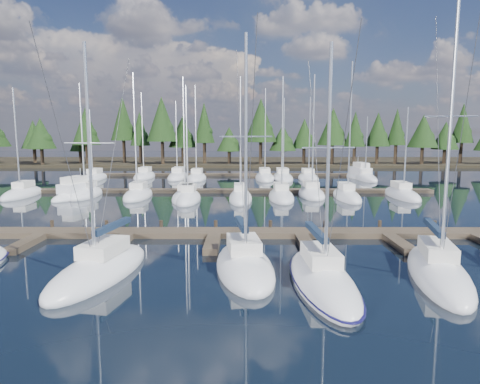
{
  "coord_description": "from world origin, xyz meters",
  "views": [
    {
      "loc": [
        1.86,
        -11.61,
        7.28
      ],
      "look_at": [
        1.77,
        22.0,
        2.57
      ],
      "focal_mm": 32.0,
      "sensor_mm": 36.0,
      "label": 1
    }
  ],
  "objects_px": {
    "front_sailboat_5": "(438,272)",
    "motor_yacht_left": "(77,194)",
    "front_sailboat_2": "(100,270)",
    "main_dock": "(214,235)",
    "front_sailboat_3": "(245,266)",
    "motor_yacht_right": "(360,175)",
    "front_sailboat_4": "(322,279)"
  },
  "relations": [
    {
      "from": "front_sailboat_3",
      "to": "front_sailboat_4",
      "type": "distance_m",
      "value": 4.26
    },
    {
      "from": "front_sailboat_5",
      "to": "motor_yacht_left",
      "type": "distance_m",
      "value": 38.94
    },
    {
      "from": "motor_yacht_right",
      "to": "front_sailboat_2",
      "type": "bearing_deg",
      "value": -119.22
    },
    {
      "from": "front_sailboat_2",
      "to": "front_sailboat_5",
      "type": "height_order",
      "value": "front_sailboat_5"
    },
    {
      "from": "front_sailboat_3",
      "to": "front_sailboat_5",
      "type": "distance_m",
      "value": 9.82
    },
    {
      "from": "front_sailboat_2",
      "to": "front_sailboat_3",
      "type": "bearing_deg",
      "value": 5.31
    },
    {
      "from": "front_sailboat_4",
      "to": "main_dock",
      "type": "bearing_deg",
      "value": 121.95
    },
    {
      "from": "front_sailboat_5",
      "to": "motor_yacht_left",
      "type": "xyz_separation_m",
      "value": [
        -28.43,
        26.6,
        0.15
      ]
    },
    {
      "from": "front_sailboat_5",
      "to": "motor_yacht_left",
      "type": "bearing_deg",
      "value": 136.9
    },
    {
      "from": "front_sailboat_4",
      "to": "front_sailboat_5",
      "type": "distance_m",
      "value": 6.15
    },
    {
      "from": "front_sailboat_5",
      "to": "motor_yacht_left",
      "type": "height_order",
      "value": "front_sailboat_5"
    },
    {
      "from": "main_dock",
      "to": "motor_yacht_right",
      "type": "xyz_separation_m",
      "value": [
        20.81,
        38.99,
        0.26
      ]
    },
    {
      "from": "motor_yacht_right",
      "to": "main_dock",
      "type": "bearing_deg",
      "value": -118.1
    },
    {
      "from": "front_sailboat_2",
      "to": "front_sailboat_4",
      "type": "relative_size",
      "value": 1.03
    },
    {
      "from": "main_dock",
      "to": "motor_yacht_left",
      "type": "xyz_separation_m",
      "value": [
        -16.62,
        18.47,
        0.24
      ]
    },
    {
      "from": "front_sailboat_2",
      "to": "motor_yacht_left",
      "type": "relative_size",
      "value": 1.47
    },
    {
      "from": "main_dock",
      "to": "front_sailboat_5",
      "type": "bearing_deg",
      "value": -34.56
    },
    {
      "from": "front_sailboat_3",
      "to": "motor_yacht_right",
      "type": "height_order",
      "value": "front_sailboat_3"
    },
    {
      "from": "main_dock",
      "to": "motor_yacht_right",
      "type": "distance_m",
      "value": 44.2
    },
    {
      "from": "motor_yacht_left",
      "to": "motor_yacht_right",
      "type": "height_order",
      "value": "motor_yacht_right"
    },
    {
      "from": "front_sailboat_3",
      "to": "front_sailboat_4",
      "type": "xyz_separation_m",
      "value": [
        3.71,
        -2.08,
        -0.01
      ]
    },
    {
      "from": "front_sailboat_3",
      "to": "front_sailboat_5",
      "type": "xyz_separation_m",
      "value": [
        9.77,
        -0.99,
        0.01
      ]
    },
    {
      "from": "front_sailboat_5",
      "to": "front_sailboat_3",
      "type": "bearing_deg",
      "value": 174.2
    },
    {
      "from": "front_sailboat_4",
      "to": "motor_yacht_right",
      "type": "relative_size",
      "value": 1.38
    },
    {
      "from": "main_dock",
      "to": "front_sailboat_3",
      "type": "xyz_separation_m",
      "value": [
        2.04,
        -7.14,
        0.08
      ]
    },
    {
      "from": "front_sailboat_3",
      "to": "front_sailboat_4",
      "type": "relative_size",
      "value": 1.07
    },
    {
      "from": "front_sailboat_3",
      "to": "main_dock",
      "type": "bearing_deg",
      "value": 105.93
    },
    {
      "from": "front_sailboat_4",
      "to": "motor_yacht_left",
      "type": "xyz_separation_m",
      "value": [
        -22.37,
        27.69,
        0.17
      ]
    },
    {
      "from": "front_sailboat_2",
      "to": "main_dock",
      "type": "bearing_deg",
      "value": 55.53
    },
    {
      "from": "front_sailboat_2",
      "to": "motor_yacht_left",
      "type": "distance_m",
      "value": 28.6
    },
    {
      "from": "main_dock",
      "to": "motor_yacht_left",
      "type": "relative_size",
      "value": 5.27
    },
    {
      "from": "front_sailboat_2",
      "to": "front_sailboat_5",
      "type": "xyz_separation_m",
      "value": [
        17.19,
        -0.3,
        0.02
      ]
    }
  ]
}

